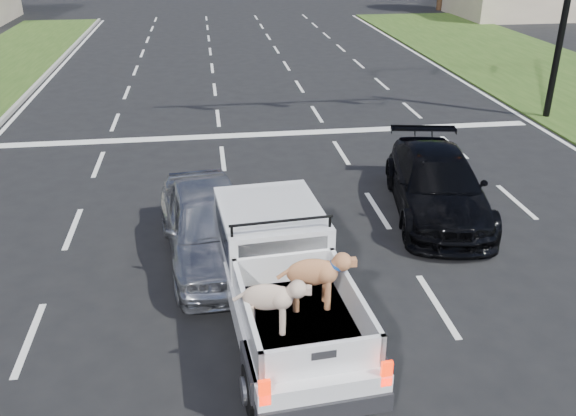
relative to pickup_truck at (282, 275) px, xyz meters
name	(u,v)px	position (x,y,z in m)	size (l,w,h in m)	color
ground	(342,313)	(1.06, 0.02, -0.89)	(160.00, 160.00, 0.00)	black
road_markings	(289,174)	(1.06, 6.58, -0.88)	(17.75, 60.00, 0.01)	silver
pickup_truck	(282,275)	(0.00, 0.00, 0.00)	(2.26, 5.21, 1.90)	black
silver_sedan	(210,225)	(-1.14, 2.26, -0.13)	(1.80, 4.48, 1.53)	silver
black_coupe	(437,185)	(4.10, 3.72, -0.18)	(1.99, 4.91, 1.42)	black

